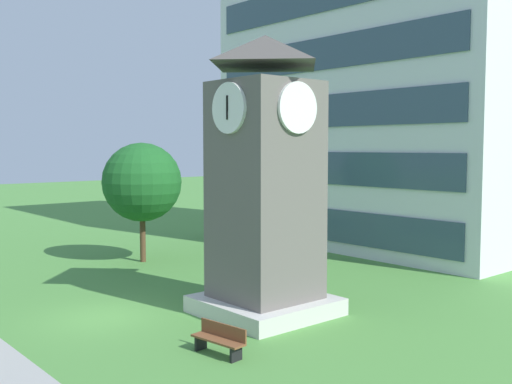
# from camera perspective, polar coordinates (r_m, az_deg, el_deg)

# --- Properties ---
(ground_plane) EXTENTS (160.00, 160.00, 0.00)m
(ground_plane) POSITION_cam_1_polar(r_m,az_deg,el_deg) (22.09, -14.32, -11.53)
(ground_plane) COLOR #4C893D
(office_building) EXTENTS (19.23, 10.72, 25.60)m
(office_building) POSITION_cam_1_polar(r_m,az_deg,el_deg) (38.65, 12.13, 14.40)
(office_building) COLOR silver
(office_building) RESTS_ON ground
(clock_tower) EXTENTS (4.22, 4.22, 9.87)m
(clock_tower) POSITION_cam_1_polar(r_m,az_deg,el_deg) (21.11, 0.88, 0.00)
(clock_tower) COLOR #605B56
(clock_tower) RESTS_ON ground
(park_bench) EXTENTS (1.85, 0.72, 0.88)m
(park_bench) POSITION_cam_1_polar(r_m,az_deg,el_deg) (17.69, -3.51, -13.87)
(park_bench) COLOR brown
(park_bench) RESTS_ON ground
(tree_streetside) EXTENTS (4.09, 4.09, 6.21)m
(tree_streetside) POSITION_cam_1_polar(r_m,az_deg,el_deg) (31.37, -10.86, 0.91)
(tree_streetside) COLOR #513823
(tree_streetside) RESTS_ON ground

